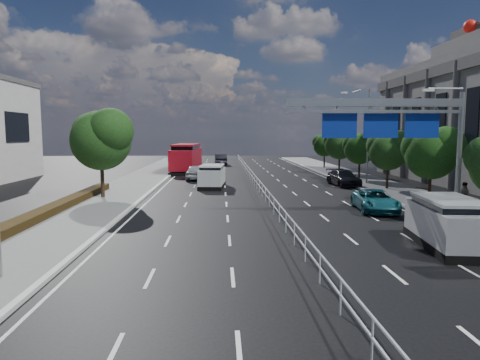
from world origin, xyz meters
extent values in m
plane|color=black|center=(0.00, 0.00, 0.00)|extent=(160.00, 160.00, 0.00)
cube|color=silver|center=(-9.00, 0.00, 0.07)|extent=(0.25, 140.00, 0.15)
cube|color=silver|center=(0.00, 22.50, 1.00)|extent=(0.05, 85.00, 0.05)
cube|color=silver|center=(0.00, 22.50, 0.55)|extent=(0.05, 85.00, 0.05)
cylinder|color=gray|center=(10.60, 10.00, 3.60)|extent=(0.28, 0.28, 7.20)
cube|color=gray|center=(5.60, 10.00, 6.60)|extent=(10.20, 0.25, 0.45)
cube|color=gray|center=(5.60, 10.00, 6.10)|extent=(10.20, 0.18, 0.18)
cylinder|color=gray|center=(9.60, 10.00, 7.40)|extent=(2.00, 0.10, 0.10)
cube|color=silver|center=(8.60, 10.00, 7.30)|extent=(0.60, 0.25, 0.15)
cube|color=navy|center=(8.40, 10.18, 5.30)|extent=(2.00, 0.08, 1.40)
cube|color=white|center=(8.40, 10.23, 5.30)|extent=(1.80, 0.02, 1.20)
cube|color=navy|center=(6.00, 10.18, 5.30)|extent=(2.00, 0.08, 1.40)
cube|color=white|center=(6.00, 10.23, 5.30)|extent=(1.80, 0.02, 1.20)
cube|color=navy|center=(3.60, 10.18, 5.30)|extent=(2.00, 0.08, 1.40)
cube|color=white|center=(3.60, 10.23, 5.30)|extent=(1.80, 0.02, 1.20)
cylinder|color=gray|center=(10.80, 26.00, 4.50)|extent=(0.16, 0.16, 9.00)
cylinder|color=gray|center=(9.60, 26.00, 8.80)|extent=(0.10, 2.40, 0.10)
cube|color=silver|center=(8.40, 26.00, 8.65)|extent=(0.60, 0.25, 0.15)
cube|color=#4C4947|center=(16.90, 22.00, 10.60)|extent=(0.40, 36.00, 1.00)
sphere|color=#B2140C|center=(17.80, 22.00, 13.80)|extent=(1.10, 1.10, 1.10)
cylinder|color=black|center=(-12.00, 18.00, 1.75)|extent=(0.28, 0.28, 3.50)
sphere|color=#123A12|center=(-12.00, 18.00, 4.34)|extent=(4.40, 4.40, 4.40)
sphere|color=#123A12|center=(-11.12, 17.34, 5.04)|extent=(3.30, 3.30, 3.30)
sphere|color=#123A12|center=(-12.77, 18.66, 4.90)|extent=(3.08, 3.08, 3.08)
cylinder|color=black|center=(11.20, 14.50, 1.40)|extent=(0.22, 0.22, 2.80)
sphere|color=black|center=(11.20, 14.50, 3.47)|extent=(3.50, 3.50, 3.50)
sphere|color=black|center=(11.90, 13.97, 4.03)|extent=(2.62, 2.62, 2.62)
sphere|color=black|center=(10.59, 15.03, 3.92)|extent=(2.45, 2.45, 2.45)
cylinder|color=black|center=(11.20, 22.00, 1.35)|extent=(0.22, 0.22, 2.70)
sphere|color=#123A12|center=(11.20, 22.00, 3.35)|extent=(3.30, 3.30, 3.30)
sphere|color=#123A12|center=(11.86, 21.50, 3.89)|extent=(2.48, 2.48, 2.47)
sphere|color=#123A12|center=(10.62, 22.50, 3.78)|extent=(2.31, 2.31, 2.31)
cylinder|color=black|center=(11.20, 29.50, 1.32)|extent=(0.21, 0.21, 2.65)
sphere|color=black|center=(11.20, 29.50, 3.29)|extent=(3.20, 3.20, 3.20)
sphere|color=black|center=(11.84, 29.02, 3.82)|extent=(2.40, 2.40, 2.40)
sphere|color=black|center=(10.64, 29.98, 3.71)|extent=(2.24, 2.24, 2.24)
cylinder|color=black|center=(11.20, 37.00, 1.43)|extent=(0.23, 0.23, 2.85)
sphere|color=#123A12|center=(11.20, 37.00, 3.53)|extent=(3.60, 3.60, 3.60)
sphere|color=#123A12|center=(11.92, 36.46, 4.10)|extent=(2.70, 2.70, 2.70)
sphere|color=#123A12|center=(10.57, 37.54, 3.99)|extent=(2.52, 2.52, 2.52)
cylinder|color=black|center=(11.20, 44.50, 1.30)|extent=(0.21, 0.21, 2.60)
sphere|color=black|center=(11.20, 44.50, 3.22)|extent=(3.10, 3.10, 3.10)
sphere|color=black|center=(11.82, 44.03, 3.74)|extent=(2.32, 2.33, 2.32)
sphere|color=black|center=(10.66, 44.97, 3.64)|extent=(2.17, 2.17, 2.17)
cube|color=black|center=(-3.95, 24.24, 0.17)|extent=(2.49, 4.92, 0.34)
cube|color=silver|center=(-3.95, 24.24, 0.99)|extent=(2.44, 4.82, 1.40)
cube|color=black|center=(-3.95, 24.24, 1.69)|extent=(2.16, 3.51, 0.62)
cube|color=silver|center=(-3.95, 24.24, 2.00)|extent=(2.26, 3.80, 0.12)
cylinder|color=black|center=(-4.93, 22.79, 0.35)|extent=(0.36, 0.72, 0.70)
cylinder|color=black|center=(-3.25, 22.64, 0.35)|extent=(0.36, 0.72, 0.70)
cylinder|color=black|center=(-4.64, 25.85, 0.35)|extent=(0.36, 0.72, 0.70)
cylinder|color=black|center=(-2.96, 25.69, 0.35)|extent=(0.36, 0.72, 0.70)
cube|color=black|center=(-7.50, 40.51, 0.18)|extent=(3.41, 11.98, 0.35)
cube|color=maroon|center=(-7.50, 40.51, 1.70)|extent=(3.34, 11.75, 2.41)
cube|color=black|center=(-7.50, 40.51, 2.91)|extent=(2.96, 8.49, 1.06)
cube|color=maroon|center=(-7.50, 40.51, 3.44)|extent=(3.10, 9.19, 0.21)
cylinder|color=black|center=(-8.85, 36.73, 0.37)|extent=(0.35, 0.75, 0.73)
cylinder|color=black|center=(-6.53, 36.62, 0.37)|extent=(0.35, 0.75, 0.73)
cylinder|color=black|center=(-8.47, 44.40, 0.37)|extent=(0.35, 0.75, 0.73)
cylinder|color=black|center=(-6.15, 44.28, 0.37)|extent=(0.35, 0.75, 0.73)
imported|color=#9C9EA2|center=(-5.74, 30.96, 0.79)|extent=(2.29, 4.81, 1.59)
imported|color=black|center=(-3.16, 52.04, 0.85)|extent=(1.99, 5.25, 1.71)
cube|color=black|center=(6.50, 3.36, 0.18)|extent=(2.80, 5.39, 0.35)
cube|color=#95979C|center=(6.50, 3.36, 1.03)|extent=(2.75, 5.28, 1.46)
cube|color=black|center=(6.50, 3.36, 1.76)|extent=(2.40, 3.85, 0.64)
cube|color=#95979C|center=(6.50, 3.36, 2.08)|extent=(2.53, 4.17, 0.13)
cylinder|color=black|center=(5.40, 1.81, 0.36)|extent=(0.39, 0.76, 0.73)
cylinder|color=black|center=(5.81, 5.12, 0.36)|extent=(0.39, 0.76, 0.73)
cylinder|color=black|center=(7.60, 4.90, 0.36)|extent=(0.39, 0.76, 0.73)
imported|color=#155662|center=(6.50, 12.00, 0.67)|extent=(2.66, 5.00, 1.34)
imported|color=black|center=(8.30, 25.15, 0.73)|extent=(2.48, 5.18, 1.46)
imported|color=gray|center=(12.58, 12.68, 0.93)|extent=(0.98, 0.95, 1.58)
camera|label=1|loc=(-3.19, -14.08, 4.86)|focal=32.00mm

